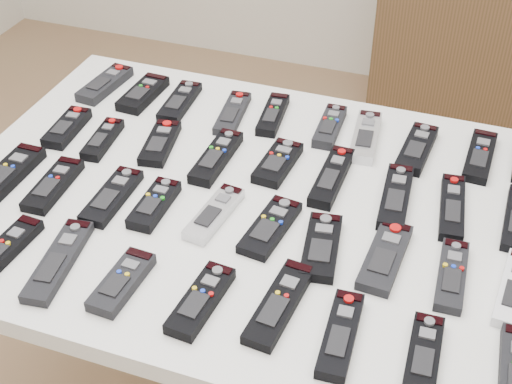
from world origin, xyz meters
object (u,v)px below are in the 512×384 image
(remote_12, at_px, (160,143))
(remote_30, at_px, (3,251))
(remote_8, at_px, (480,156))
(remote_23, at_px, (214,214))
(remote_7, at_px, (417,149))
(remote_3, at_px, (233,113))
(remote_17, at_px, (452,207))
(remote_27, at_px, (452,275))
(table, at_px, (256,222))
(remote_6, at_px, (366,137))
(remote_26, at_px, (385,257))
(remote_32, at_px, (122,282))
(remote_15, at_px, (332,177))
(remote_35, at_px, (340,335))
(remote_22, at_px, (154,204))
(remote_36, at_px, (424,355))
(remote_19, at_px, (8,174))
(remote_24, at_px, (270,227))
(remote_34, at_px, (280,304))
(remote_14, at_px, (278,163))
(remote_1, at_px, (143,94))
(remote_10, at_px, (67,128))
(remote_0, at_px, (105,84))
(remote_25, at_px, (321,247))
(remote_31, at_px, (58,261))
(remote_5, at_px, (330,127))
(remote_33, at_px, (201,300))
(remote_20, at_px, (53,185))
(remote_4, at_px, (273,115))
(remote_21, at_px, (112,196))
(remote_11, at_px, (103,139))

(remote_12, xyz_separation_m, remote_30, (-0.12, -0.41, 0.00))
(remote_8, distance_m, remote_23, 0.59)
(remote_7, relative_size, remote_8, 0.96)
(remote_3, xyz_separation_m, remote_17, (0.53, -0.18, 0.00))
(remote_27, bearing_deg, table, 164.14)
(remote_6, bearing_deg, remote_26, -77.70)
(table, distance_m, remote_6, 0.33)
(remote_8, distance_m, remote_32, 0.81)
(remote_15, bearing_deg, remote_6, 79.79)
(remote_27, distance_m, remote_35, 0.25)
(remote_22, relative_size, remote_26, 0.80)
(remote_30, bearing_deg, remote_36, 5.17)
(remote_19, height_order, remote_24, remote_19)
(remote_23, xyz_separation_m, remote_34, (0.19, -0.18, 0.00))
(remote_17, height_order, remote_30, same)
(remote_19, bearing_deg, remote_30, -56.97)
(remote_7, relative_size, remote_23, 1.05)
(remote_17, relative_size, remote_34, 0.97)
(remote_7, relative_size, remote_34, 0.89)
(remote_35, xyz_separation_m, remote_36, (0.13, 0.00, -0.00))
(remote_14, xyz_separation_m, remote_32, (-0.14, -0.43, 0.00))
(remote_36, bearing_deg, remote_1, 141.43)
(remote_35, distance_m, remote_36, 0.13)
(table, bearing_deg, remote_10, 169.64)
(remote_35, relative_size, remote_36, 1.12)
(remote_0, bearing_deg, remote_7, 4.11)
(remote_25, distance_m, remote_35, 0.21)
(remote_10, xyz_separation_m, remote_30, (0.11, -0.39, -0.00))
(remote_26, distance_m, remote_31, 0.59)
(remote_5, distance_m, remote_7, 0.20)
(remote_7, xyz_separation_m, remote_36, (0.10, -0.56, -0.00))
(remote_7, xyz_separation_m, remote_33, (-0.27, -0.57, 0.00))
(remote_19, bearing_deg, remote_31, -38.22)
(remote_20, xyz_separation_m, remote_33, (0.41, -0.19, 0.00))
(remote_10, distance_m, remote_15, 0.61)
(remote_5, relative_size, remote_17, 0.83)
(remote_3, relative_size, remote_30, 0.97)
(remote_25, relative_size, remote_30, 0.94)
(remote_4, distance_m, remote_21, 0.45)
(remote_6, bearing_deg, remote_30, -138.29)
(remote_0, distance_m, remote_4, 0.44)
(remote_4, xyz_separation_m, remote_21, (-0.21, -0.40, -0.00))
(remote_12, bearing_deg, remote_35, -47.61)
(remote_3, xyz_separation_m, remote_12, (-0.11, -0.17, 0.00))
(remote_19, relative_size, remote_25, 1.13)
(remote_10, height_order, remote_22, same)
(remote_3, bearing_deg, remote_17, -25.04)
(remote_27, height_order, remote_31, same)
(remote_32, bearing_deg, remote_7, 57.31)
(remote_11, bearing_deg, remote_26, -19.17)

